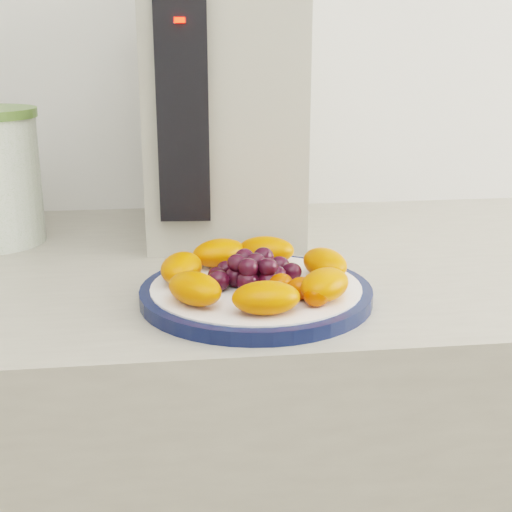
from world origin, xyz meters
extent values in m
cylinder|color=#0D163A|center=(0.11, 1.04, 0.91)|extent=(0.25, 0.25, 0.01)
cylinder|color=white|center=(0.11, 1.04, 0.91)|extent=(0.23, 0.23, 0.02)
cube|color=#A7A492|center=(0.11, 1.35, 1.08)|extent=(0.23, 0.31, 0.36)
cube|color=black|center=(0.04, 1.21, 1.09)|extent=(0.06, 0.03, 0.27)
cube|color=#FF0C05|center=(0.04, 1.19, 1.19)|extent=(0.01, 0.01, 0.01)
ellipsoid|color=#DC4900|center=(0.19, 1.06, 0.93)|extent=(0.06, 0.07, 0.03)
ellipsoid|color=#DC4900|center=(0.13, 1.12, 0.93)|extent=(0.08, 0.06, 0.03)
ellipsoid|color=#DC4900|center=(0.08, 1.12, 0.93)|extent=(0.08, 0.07, 0.03)
ellipsoid|color=#DC4900|center=(0.03, 1.06, 0.93)|extent=(0.06, 0.08, 0.03)
ellipsoid|color=#DC4900|center=(0.04, 1.00, 0.93)|extent=(0.07, 0.08, 0.03)
ellipsoid|color=#DC4900|center=(0.11, 0.96, 0.93)|extent=(0.07, 0.04, 0.03)
ellipsoid|color=#DC4900|center=(0.18, 0.99, 0.93)|extent=(0.08, 0.08, 0.03)
ellipsoid|color=black|center=(0.11, 1.04, 0.93)|extent=(0.02, 0.02, 0.02)
ellipsoid|color=black|center=(0.13, 1.04, 0.93)|extent=(0.02, 0.02, 0.02)
ellipsoid|color=black|center=(0.12, 1.06, 0.93)|extent=(0.02, 0.02, 0.02)
ellipsoid|color=black|center=(0.10, 1.06, 0.93)|extent=(0.02, 0.02, 0.02)
ellipsoid|color=black|center=(0.09, 1.04, 0.93)|extent=(0.02, 0.02, 0.02)
ellipsoid|color=black|center=(0.10, 1.02, 0.93)|extent=(0.02, 0.02, 0.02)
ellipsoid|color=black|center=(0.12, 1.02, 0.93)|extent=(0.02, 0.02, 0.02)
ellipsoid|color=black|center=(0.15, 1.05, 0.93)|extent=(0.02, 0.02, 0.02)
ellipsoid|color=black|center=(0.14, 1.07, 0.93)|extent=(0.02, 0.02, 0.02)
ellipsoid|color=black|center=(0.12, 1.08, 0.93)|extent=(0.02, 0.02, 0.02)
ellipsoid|color=black|center=(0.10, 1.08, 0.93)|extent=(0.03, 0.03, 0.02)
ellipsoid|color=black|center=(0.08, 1.07, 0.93)|extent=(0.02, 0.02, 0.02)
ellipsoid|color=black|center=(0.07, 1.05, 0.93)|extent=(0.02, 0.02, 0.02)
ellipsoid|color=black|center=(0.07, 1.03, 0.93)|extent=(0.02, 0.02, 0.02)
ellipsoid|color=black|center=(0.11, 1.04, 0.94)|extent=(0.02, 0.02, 0.02)
ellipsoid|color=black|center=(0.12, 1.06, 0.94)|extent=(0.02, 0.02, 0.02)
ellipsoid|color=black|center=(0.10, 1.06, 0.94)|extent=(0.02, 0.02, 0.02)
ellipsoid|color=black|center=(0.09, 1.04, 0.94)|extent=(0.02, 0.02, 0.02)
ellipsoid|color=black|center=(0.10, 1.02, 0.94)|extent=(0.02, 0.02, 0.02)
ellipsoid|color=black|center=(0.12, 1.02, 0.94)|extent=(0.02, 0.02, 0.02)
ellipsoid|color=#C03200|center=(0.15, 0.99, 0.93)|extent=(0.03, 0.03, 0.02)
ellipsoid|color=#C03200|center=(0.18, 1.00, 0.93)|extent=(0.04, 0.04, 0.02)
ellipsoid|color=#C03200|center=(0.16, 0.97, 0.93)|extent=(0.04, 0.04, 0.02)
ellipsoid|color=#C03200|center=(0.13, 1.01, 0.93)|extent=(0.04, 0.04, 0.02)
camera|label=1|loc=(0.02, 0.33, 1.17)|focal=50.00mm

